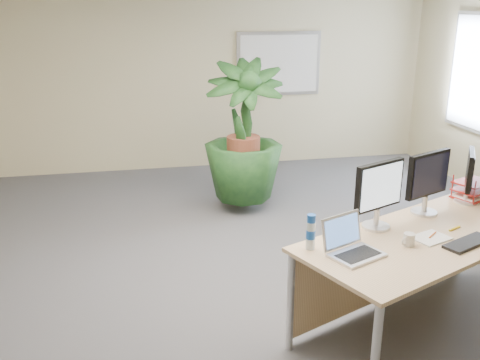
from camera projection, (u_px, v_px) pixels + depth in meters
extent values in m
plane|color=#49494E|center=(263.00, 295.00, 4.66)|extent=(8.00, 8.00, 0.00)
cube|color=beige|center=(200.00, 79.00, 7.96)|extent=(7.00, 0.04, 2.70)
cube|color=#ADADB2|center=(279.00, 64.00, 8.09)|extent=(1.30, 0.03, 0.95)
cube|color=silver|center=(279.00, 64.00, 8.08)|extent=(1.20, 0.01, 0.85)
cube|color=silver|center=(479.00, 74.00, 6.97)|extent=(0.01, 1.20, 1.45)
cube|color=tan|center=(432.00, 235.00, 3.94)|extent=(2.30, 1.66, 0.03)
cube|color=tan|center=(383.00, 264.00, 4.39)|extent=(1.86, 0.81, 0.66)
cylinder|color=silver|center=(375.00, 359.00, 3.21)|extent=(0.06, 0.06, 0.78)
cylinder|color=silver|center=(290.00, 302.00, 3.83)|extent=(0.06, 0.06, 0.78)
cylinder|color=silver|center=(459.00, 235.00, 4.92)|extent=(0.06, 0.06, 0.78)
imported|color=#133617|center=(243.00, 150.00, 6.41)|extent=(0.96, 0.96, 1.50)
cylinder|color=silver|center=(376.00, 226.00, 4.04)|extent=(0.21, 0.21, 0.02)
cylinder|color=silver|center=(376.00, 217.00, 4.01)|extent=(0.04, 0.04, 0.13)
cube|color=black|center=(379.00, 185.00, 3.93)|extent=(0.44, 0.22, 0.36)
cube|color=silver|center=(382.00, 186.00, 3.91)|extent=(0.39, 0.17, 0.32)
cylinder|color=silver|center=(424.00, 212.00, 4.31)|extent=(0.21, 0.21, 0.02)
cylinder|color=silver|center=(425.00, 204.00, 4.28)|extent=(0.04, 0.04, 0.13)
cube|color=black|center=(428.00, 174.00, 4.20)|extent=(0.44, 0.22, 0.35)
cube|color=black|center=(431.00, 175.00, 4.18)|extent=(0.38, 0.17, 0.31)
cylinder|color=silver|center=(465.00, 201.00, 4.55)|extent=(0.18, 0.18, 0.02)
cylinder|color=silver|center=(466.00, 194.00, 4.53)|extent=(0.04, 0.04, 0.11)
cube|color=black|center=(470.00, 169.00, 4.46)|extent=(0.25, 0.36, 0.31)
cube|color=black|center=(473.00, 170.00, 4.45)|extent=(0.20, 0.31, 0.27)
cube|color=silver|center=(357.00, 255.00, 3.58)|extent=(0.41, 0.36, 0.02)
cube|color=black|center=(358.00, 254.00, 3.56)|extent=(0.33, 0.26, 0.00)
cube|color=silver|center=(342.00, 230.00, 3.65)|extent=(0.34, 0.19, 0.23)
cube|color=#578BE1|center=(342.00, 231.00, 3.65)|extent=(0.30, 0.16, 0.19)
cube|color=black|center=(468.00, 243.00, 3.75)|extent=(0.44, 0.29, 0.02)
cylinder|color=silver|center=(409.00, 239.00, 3.73)|extent=(0.08, 0.08, 0.09)
torus|color=silver|center=(403.00, 240.00, 3.72)|extent=(0.06, 0.04, 0.06)
cube|color=white|center=(431.00, 238.00, 3.85)|extent=(0.31, 0.27, 0.01)
cylinder|color=orange|center=(433.00, 235.00, 3.87)|extent=(0.11, 0.09, 0.01)
cylinder|color=yellow|center=(454.00, 228.00, 4.00)|extent=(0.13, 0.07, 0.02)
cylinder|color=silver|center=(311.00, 235.00, 3.66)|extent=(0.06, 0.06, 0.20)
cylinder|color=blue|center=(311.00, 218.00, 3.62)|extent=(0.06, 0.06, 0.05)
cylinder|color=blue|center=(311.00, 234.00, 3.66)|extent=(0.07, 0.07, 0.06)
cube|color=maroon|center=(471.00, 197.00, 4.64)|extent=(0.38, 0.34, 0.01)
cube|color=maroon|center=(473.00, 189.00, 4.62)|extent=(0.38, 0.34, 0.01)
cube|color=maroon|center=(474.00, 182.00, 4.60)|extent=(0.38, 0.34, 0.01)
cube|color=white|center=(472.00, 195.00, 4.63)|extent=(0.34, 0.30, 0.02)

